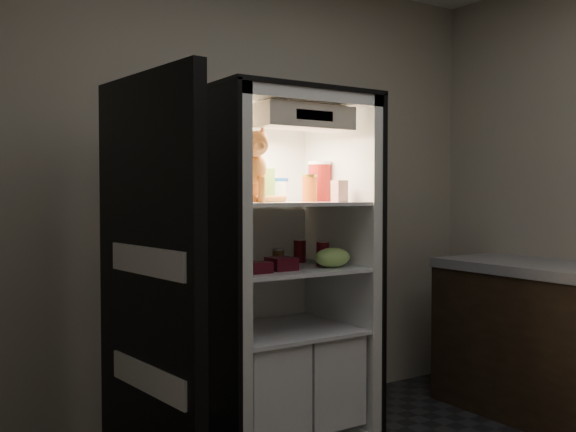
% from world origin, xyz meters
% --- Properties ---
extents(room_shell, '(3.60, 3.60, 3.60)m').
position_xyz_m(room_shell, '(0.00, 0.00, 1.62)').
color(room_shell, white).
rests_on(room_shell, floor).
extents(refrigerator, '(0.90, 0.72, 1.88)m').
position_xyz_m(refrigerator, '(0.00, 1.38, 0.79)').
color(refrigerator, white).
rests_on(refrigerator, floor).
extents(fridge_door, '(0.16, 0.87, 1.85)m').
position_xyz_m(fridge_door, '(-0.84, 1.07, 0.91)').
color(fridge_door, black).
rests_on(fridge_door, floor).
extents(tabby_cat, '(0.32, 0.37, 0.39)m').
position_xyz_m(tabby_cat, '(-0.23, 1.29, 1.43)').
color(tabby_cat, '#B94D17').
rests_on(tabby_cat, refrigerator).
extents(parmesan_shaker, '(0.07, 0.07, 0.18)m').
position_xyz_m(parmesan_shaker, '(-0.03, 1.41, 1.38)').
color(parmesan_shaker, '#258839').
rests_on(parmesan_shaker, refrigerator).
extents(mayo_tub, '(0.09, 0.09, 0.13)m').
position_xyz_m(mayo_tub, '(0.08, 1.47, 1.36)').
color(mayo_tub, white).
rests_on(mayo_tub, refrigerator).
extents(salsa_jar, '(0.08, 0.08, 0.15)m').
position_xyz_m(salsa_jar, '(0.17, 1.31, 1.36)').
color(salsa_jar, maroon).
rests_on(salsa_jar, refrigerator).
extents(pepper_jar, '(0.13, 0.13, 0.23)m').
position_xyz_m(pepper_jar, '(0.31, 1.41, 1.40)').
color(pepper_jar, maroon).
rests_on(pepper_jar, refrigerator).
extents(cream_carton, '(0.07, 0.07, 0.12)m').
position_xyz_m(cream_carton, '(0.27, 1.17, 1.35)').
color(cream_carton, white).
rests_on(cream_carton, refrigerator).
extents(soda_can_a, '(0.07, 0.07, 0.13)m').
position_xyz_m(soda_can_a, '(0.21, 1.47, 1.01)').
color(soda_can_a, black).
rests_on(soda_can_a, refrigerator).
extents(soda_can_b, '(0.06, 0.06, 0.11)m').
position_xyz_m(soda_can_b, '(0.26, 1.31, 1.00)').
color(soda_can_b, black).
rests_on(soda_can_b, refrigerator).
extents(soda_can_c, '(0.07, 0.07, 0.13)m').
position_xyz_m(soda_can_c, '(0.24, 1.28, 1.01)').
color(soda_can_c, black).
rests_on(soda_can_c, refrigerator).
extents(condiment_jar, '(0.07, 0.07, 0.09)m').
position_xyz_m(condiment_jar, '(0.03, 1.42, 0.99)').
color(condiment_jar, brown).
rests_on(condiment_jar, refrigerator).
extents(grape_bag, '(0.21, 0.15, 0.10)m').
position_xyz_m(grape_bag, '(0.23, 1.17, 0.99)').
color(grape_bag, '#91CE60').
rests_on(grape_bag, refrigerator).
extents(berry_box_left, '(0.11, 0.11, 0.06)m').
position_xyz_m(berry_box_left, '(-0.23, 1.18, 0.97)').
color(berry_box_left, '#550E16').
rests_on(berry_box_left, refrigerator).
extents(berry_box_right, '(0.13, 0.13, 0.07)m').
position_xyz_m(berry_box_right, '(-0.08, 1.21, 0.97)').
color(berry_box_right, '#550E16').
rests_on(berry_box_right, refrigerator).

